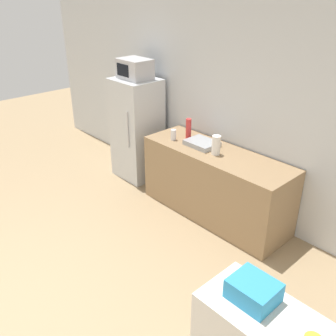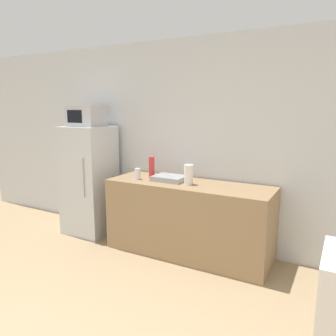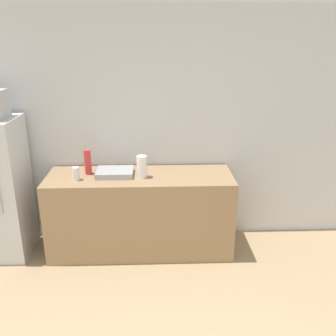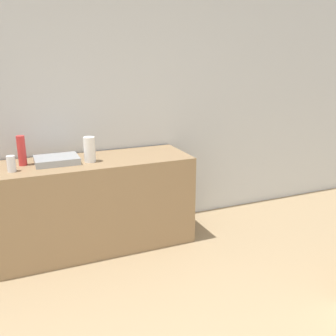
{
  "view_description": "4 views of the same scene",
  "coord_description": "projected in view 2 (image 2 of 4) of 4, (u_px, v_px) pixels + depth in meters",
  "views": [
    {
      "loc": [
        2.73,
        -0.36,
        2.73
      ],
      "look_at": [
        0.06,
        2.12,
        0.91
      ],
      "focal_mm": 40.0,
      "sensor_mm": 36.0,
      "label": 1
    },
    {
      "loc": [
        1.71,
        -0.53,
        1.76
      ],
      "look_at": [
        0.13,
        2.34,
        1.15
      ],
      "focal_mm": 35.0,
      "sensor_mm": 36.0,
      "label": 2
    },
    {
      "loc": [
        0.28,
        -0.84,
        2.28
      ],
      "look_at": [
        0.39,
        2.32,
        1.16
      ],
      "focal_mm": 40.0,
      "sensor_mm": 36.0,
      "label": 3
    },
    {
      "loc": [
        -0.52,
        -0.52,
        1.79
      ],
      "look_at": [
        0.53,
        1.92,
        1.02
      ],
      "focal_mm": 40.0,
      "sensor_mm": 36.0,
      "label": 4
    }
  ],
  "objects": [
    {
      "name": "counter",
      "position": [
        188.0,
        219.0,
        3.93
      ],
      "size": [
        1.98,
        0.66,
        0.88
      ],
      "primitive_type": "cube",
      "color": "#937551",
      "rests_on": "ground_plane"
    },
    {
      "name": "paper_towel_roll",
      "position": [
        189.0,
        175.0,
        3.77
      ],
      "size": [
        0.1,
        0.1,
        0.23
      ],
      "primitive_type": "cylinder",
      "color": "white",
      "rests_on": "counter"
    },
    {
      "name": "bottle_short",
      "position": [
        138.0,
        174.0,
        4.05
      ],
      "size": [
        0.07,
        0.07,
        0.14
      ],
      "primitive_type": "cylinder",
      "color": "silver",
      "rests_on": "counter"
    },
    {
      "name": "sink_basin",
      "position": [
        170.0,
        178.0,
        3.99
      ],
      "size": [
        0.39,
        0.3,
        0.06
      ],
      "primitive_type": "cube",
      "color": "#9EA3A8",
      "rests_on": "counter"
    },
    {
      "name": "bottle_tall",
      "position": [
        152.0,
        167.0,
        4.15
      ],
      "size": [
        0.07,
        0.07,
        0.27
      ],
      "primitive_type": "cylinder",
      "color": "red",
      "rests_on": "counter"
    },
    {
      "name": "microwave",
      "position": [
        86.0,
        116.0,
        4.44
      ],
      "size": [
        0.46,
        0.35,
        0.27
      ],
      "color": "#BCBCC1",
      "rests_on": "refrigerator"
    },
    {
      "name": "refrigerator",
      "position": [
        89.0,
        180.0,
        4.6
      ],
      "size": [
        0.64,
        0.6,
        1.51
      ],
      "color": "silver",
      "rests_on": "ground_plane"
    },
    {
      "name": "wall_back",
      "position": [
        194.0,
        144.0,
        4.15
      ],
      "size": [
        8.0,
        0.06,
        2.6
      ],
      "primitive_type": "cube",
      "color": "silver",
      "rests_on": "ground_plane"
    }
  ]
}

